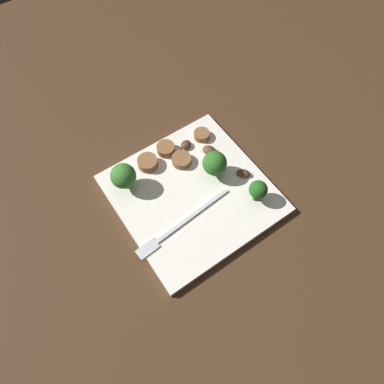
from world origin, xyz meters
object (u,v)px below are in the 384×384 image
plate (192,194)px  sausage_slice_0 (202,135)px  broccoli_floret_2 (258,190)px  mushroom_1 (209,150)px  fork (178,227)px  broccoli_floret_0 (215,163)px  mushroom_2 (186,145)px  sausage_slice_1 (181,160)px  broccoli_floret_1 (123,176)px  sausage_slice_3 (148,163)px  sausage_slice_2 (166,149)px  mushroom_0 (243,173)px

plate → sausage_slice_0: sausage_slice_0 is taller
broccoli_floret_2 → mushroom_1: 0.12m
broccoli_floret_2 → mushroom_1: (0.01, -0.12, -0.02)m
fork → sausage_slice_0: (-0.13, -0.12, 0.00)m
broccoli_floret_0 → broccoli_floret_2: (-0.03, 0.08, -0.00)m
mushroom_2 → sausage_slice_1: bearing=42.6°
fork → broccoli_floret_2: broccoli_floret_2 is taller
broccoli_floret_1 → broccoli_floret_2: (-0.16, 0.14, -0.00)m
broccoli_floret_0 → sausage_slice_3: (0.08, -0.08, -0.02)m
sausage_slice_1 → sausage_slice_2: (0.01, -0.03, 0.00)m
broccoli_floret_1 → sausage_slice_2: size_ratio=1.71×
broccoli_floret_1 → mushroom_2: broccoli_floret_1 is taller
plate → sausage_slice_2: size_ratio=7.55×
broccoli_floret_0 → mushroom_2: bearing=-84.7°
plate → sausage_slice_1: size_ratio=7.12×
plate → broccoli_floret_0: size_ratio=4.55×
sausage_slice_3 → sausage_slice_1: bearing=152.0°
sausage_slice_1 → sausage_slice_3: bearing=-28.0°
mushroom_2 → plate: bearing=62.0°
mushroom_1 → broccoli_floret_0: bearing=64.4°
sausage_slice_0 → sausage_slice_3: size_ratio=0.82×
broccoli_floret_0 → broccoli_floret_2: size_ratio=1.17×
broccoli_floret_1 → mushroom_1: 0.16m
mushroom_0 → broccoli_floret_1: bearing=-27.9°
plate → sausage_slice_3: sausage_slice_3 is taller
fork → sausage_slice_1: bearing=-131.0°
sausage_slice_2 → mushroom_1: size_ratio=1.42×
broccoli_floret_0 → sausage_slice_3: size_ratio=1.53×
fork → sausage_slice_1: size_ratio=5.29×
broccoli_floret_1 → sausage_slice_3: (-0.05, -0.02, -0.03)m
broccoli_floret_1 → sausage_slice_1: size_ratio=1.62×
sausage_slice_1 → mushroom_2: 0.03m
broccoli_floret_2 → sausage_slice_2: 0.18m
broccoli_floret_1 → mushroom_1: size_ratio=2.43×
broccoli_floret_2 → sausage_slice_2: broccoli_floret_2 is taller
broccoli_floret_2 → sausage_slice_1: (0.06, -0.13, -0.02)m
broccoli_floret_0 → mushroom_0: broccoli_floret_0 is taller
sausage_slice_0 → sausage_slice_3: 0.11m
sausage_slice_2 → fork: bearing=64.5°
mushroom_0 → sausage_slice_3: bearing=-41.4°
sausage_slice_2 → plate: bearing=84.5°
broccoli_floret_0 → sausage_slice_0: size_ratio=1.86×
sausage_slice_1 → mushroom_0: size_ratio=1.43×
plate → broccoli_floret_2: 0.11m
plate → broccoli_floret_0: (-0.05, -0.01, 0.04)m
sausage_slice_3 → mushroom_0: bearing=138.6°
sausage_slice_2 → sausage_slice_1: bearing=106.2°
plate → mushroom_2: bearing=-118.0°
plate → sausage_slice_1: sausage_slice_1 is taller
sausage_slice_2 → broccoli_floret_1: bearing=14.1°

